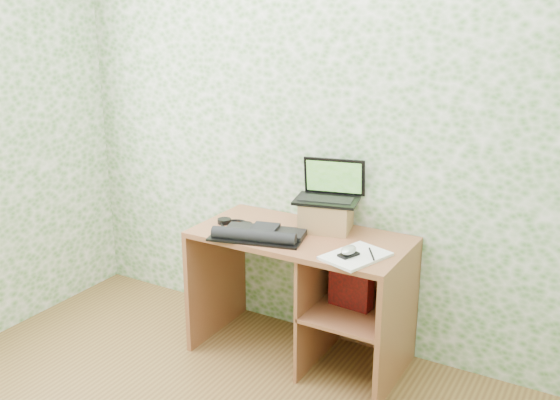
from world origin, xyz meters
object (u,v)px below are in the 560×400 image
Objects in this scene: notepad at (356,256)px; desk at (315,280)px; keyboard at (260,234)px; laptop at (330,191)px; riser at (326,216)px.

desk is at bearing 168.51° from notepad.
keyboard reaches higher than notepad.
keyboard is (-0.24, -0.19, 0.29)m from desk.
keyboard is at bearing -139.21° from laptop.
keyboard is 1.57× the size of notepad.
laptop is (0.00, 0.04, 0.14)m from riser.
riser is 0.84× the size of notepad.
riser reaches higher than desk.
desk is 0.51m from laptop.
riser is at bearing 87.50° from desk.
laptop is at bearing 151.12° from notepad.
keyboard is at bearing -129.13° from riser.
desk is 3.05× the size of laptop.
laptop reaches higher than desk.
laptop reaches higher than riser.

